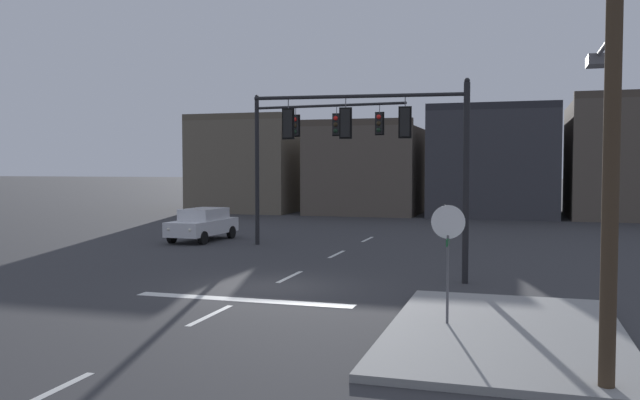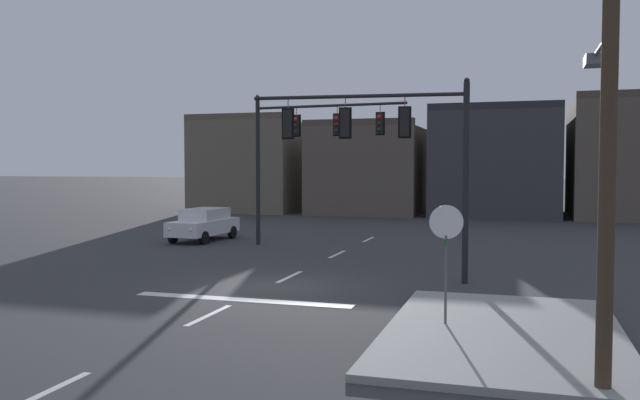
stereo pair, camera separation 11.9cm
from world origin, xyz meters
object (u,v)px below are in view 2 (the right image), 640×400
Objects in this scene: stop_sign at (446,235)px; utility_pole at (608,73)px; signal_mast_far_side at (302,141)px; car_lot_nearside at (204,224)px; signal_mast_near_side at (393,141)px.

utility_pole is (2.90, -3.48, 3.04)m from stop_sign.
signal_mast_far_side reaches higher than car_lot_nearside.
signal_mast_far_side is 2.58× the size of stop_sign.
stop_sign is at bearing -68.75° from signal_mast_near_side.
signal_mast_far_side reaches higher than signal_mast_near_side.
utility_pole reaches higher than signal_mast_far_side.
stop_sign is (8.02, -13.87, -2.73)m from signal_mast_far_side.
utility_pole is (16.45, -18.32, 4.32)m from car_lot_nearside.
signal_mast_near_side is at bearing -54.11° from signal_mast_far_side.
car_lot_nearside is 25.00m from utility_pole.
signal_mast_far_side is at bearing -9.95° from car_lot_nearside.
car_lot_nearside is 0.47× the size of utility_pole.
stop_sign is 0.62× the size of car_lot_nearside.
utility_pole is at bearing -61.14° from signal_mast_near_side.
car_lot_nearside is (-13.55, 14.84, -1.29)m from stop_sign.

